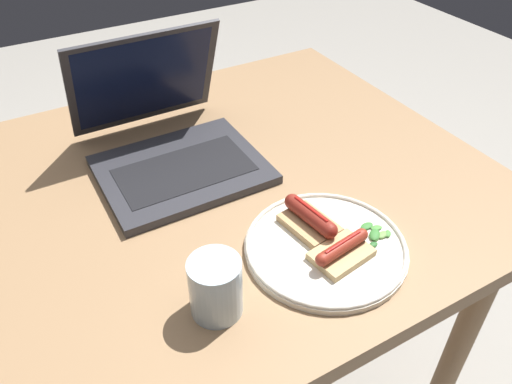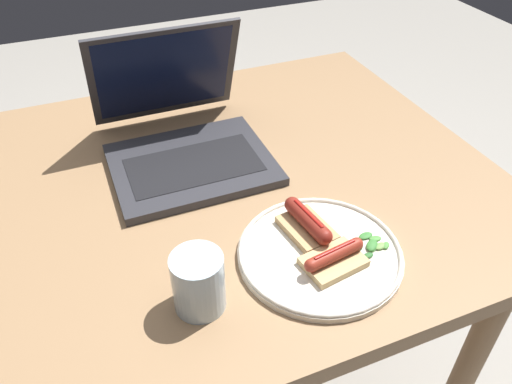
{
  "view_description": "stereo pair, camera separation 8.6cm",
  "coord_description": "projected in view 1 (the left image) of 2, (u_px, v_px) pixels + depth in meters",
  "views": [
    {
      "loc": [
        -0.27,
        -0.72,
        1.37
      ],
      "look_at": [
        0.06,
        -0.14,
        0.83
      ],
      "focal_mm": 35.0,
      "sensor_mm": 36.0,
      "label": 1
    },
    {
      "loc": [
        -0.19,
        -0.76,
        1.37
      ],
      "look_at": [
        0.06,
        -0.14,
        0.83
      ],
      "focal_mm": 35.0,
      "sensor_mm": 36.0,
      "label": 2
    }
  ],
  "objects": [
    {
      "name": "sausage_toast_middle",
      "position": [
        310.0,
        219.0,
        0.85
      ],
      "size": [
        0.08,
        0.12,
        0.04
      ],
      "rotation": [
        0.0,
        0.0,
        1.71
      ],
      "color": "tan",
      "rests_on": "plate"
    },
    {
      "name": "salad_pile",
      "position": [
        375.0,
        234.0,
        0.84
      ],
      "size": [
        0.07,
        0.06,
        0.01
      ],
      "color": "#709E4C",
      "rests_on": "plate"
    },
    {
      "name": "desk",
      "position": [
        197.0,
        222.0,
        1.02
      ],
      "size": [
        1.17,
        0.9,
        0.77
      ],
      "color": "#93704C",
      "rests_on": "ground_plane"
    },
    {
      "name": "plate",
      "position": [
        326.0,
        246.0,
        0.83
      ],
      "size": [
        0.27,
        0.27,
        0.02
      ],
      "color": "silver",
      "rests_on": "desk"
    },
    {
      "name": "drinking_glass",
      "position": [
        216.0,
        287.0,
        0.71
      ],
      "size": [
        0.08,
        0.08,
        0.1
      ],
      "color": "silver",
      "rests_on": "desk"
    },
    {
      "name": "laptop",
      "position": [
        171.0,
        143.0,
        1.01
      ],
      "size": [
        0.32,
        0.35,
        0.24
      ],
      "color": "#2D2D33",
      "rests_on": "desk"
    },
    {
      "name": "sausage_toast_left",
      "position": [
        342.0,
        251.0,
        0.8
      ],
      "size": [
        0.11,
        0.08,
        0.04
      ],
      "rotation": [
        0.0,
        0.0,
        3.3
      ],
      "color": "tan",
      "rests_on": "plate"
    }
  ]
}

